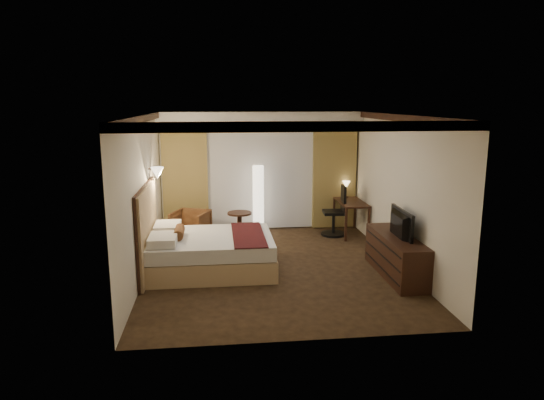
{
  "coord_description": "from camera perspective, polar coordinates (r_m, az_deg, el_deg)",
  "views": [
    {
      "loc": [
        -0.99,
        -8.23,
        2.93
      ],
      "look_at": [
        0.0,
        0.4,
        1.15
      ],
      "focal_mm": 32.0,
      "sensor_mm": 36.0,
      "label": 1
    }
  ],
  "objects": [
    {
      "name": "desk",
      "position": [
        10.95,
        9.22,
        -2.06
      ],
      "size": [
        0.55,
        1.18,
        0.75
      ],
      "primitive_type": null,
      "color": "black",
      "rests_on": "floor"
    },
    {
      "name": "television",
      "position": [
        8.36,
        14.41,
        -2.28
      ],
      "size": [
        0.58,
        0.98,
        0.13
      ],
      "primitive_type": "imported",
      "rotation": [
        0.0,
        0.0,
        1.55
      ],
      "color": "black",
      "rests_on": "dresser"
    },
    {
      "name": "crown_molding",
      "position": [
        8.3,
        0.32,
        9.58
      ],
      "size": [
        4.5,
        5.5,
        0.12
      ],
      "primitive_type": null,
      "color": "black",
      "rests_on": "ceiling"
    },
    {
      "name": "armchair",
      "position": [
        10.45,
        -9.57,
        -2.83
      ],
      "size": [
        0.89,
        0.87,
        0.72
      ],
      "primitive_type": "imported",
      "rotation": [
        0.0,
        0.0,
        -0.38
      ],
      "color": "#502E18",
      "rests_on": "floor"
    },
    {
      "name": "wall_sconce",
      "position": [
        9.22,
        -13.34,
        3.1
      ],
      "size": [
        0.24,
        0.24,
        0.24
      ],
      "primitive_type": null,
      "color": "white",
      "rests_on": "left_wall"
    },
    {
      "name": "floor_lamp",
      "position": [
        10.71,
        -1.62,
        -0.01
      ],
      "size": [
        0.33,
        0.33,
        1.56
      ],
      "primitive_type": null,
      "color": "white",
      "rests_on": "floor"
    },
    {
      "name": "bed",
      "position": [
        8.63,
        -7.1,
        -6.15
      ],
      "size": [
        2.15,
        1.68,
        0.63
      ],
      "primitive_type": null,
      "color": "white",
      "rests_on": "floor"
    },
    {
      "name": "headboard",
      "position": [
        8.59,
        -14.44,
        -3.49
      ],
      "size": [
        0.12,
        1.98,
        1.5
      ],
      "primitive_type": null,
      "color": "tan",
      "rests_on": "floor"
    },
    {
      "name": "dresser",
      "position": [
        8.54,
        14.38,
        -6.38
      ],
      "size": [
        0.5,
        1.8,
        0.7
      ],
      "primitive_type": null,
      "color": "black",
      "rests_on": "floor"
    },
    {
      "name": "right_wall",
      "position": [
        8.99,
        14.71,
        1.07
      ],
      "size": [
        0.02,
        5.5,
        2.7
      ],
      "primitive_type": "cube",
      "color": "#EFE6CE",
      "rests_on": "floor"
    },
    {
      "name": "floor",
      "position": [
        8.79,
        0.3,
        -7.89
      ],
      "size": [
        4.5,
        5.5,
        0.01
      ],
      "primitive_type": "cube",
      "color": "black",
      "rests_on": "ground"
    },
    {
      "name": "left_wall",
      "position": [
        8.48,
        -14.97,
        0.44
      ],
      "size": [
        0.02,
        5.5,
        2.7
      ],
      "primitive_type": "cube",
      "color": "#EFE6CE",
      "rests_on": "floor"
    },
    {
      "name": "office_chair",
      "position": [
        10.76,
        7.27,
        -1.23
      ],
      "size": [
        0.58,
        0.58,
        1.12
      ],
      "primitive_type": null,
      "rotation": [
        0.0,
        0.0,
        -0.08
      ],
      "color": "black",
      "rests_on": "floor"
    },
    {
      "name": "soffit",
      "position": [
        10.78,
        -1.29,
        9.82
      ],
      "size": [
        4.5,
        0.5,
        0.2
      ],
      "primitive_type": "cube",
      "color": "white",
      "rests_on": "ceiling"
    },
    {
      "name": "back_wall",
      "position": [
        11.14,
        -1.38,
        3.42
      ],
      "size": [
        4.5,
        0.02,
        2.7
      ],
      "primitive_type": "cube",
      "color": "#EFE6CE",
      "rests_on": "floor"
    },
    {
      "name": "ceiling",
      "position": [
        8.29,
        0.32,
        9.99
      ],
      "size": [
        4.5,
        5.5,
        0.01
      ],
      "primitive_type": "cube",
      "color": "white",
      "rests_on": "back_wall"
    },
    {
      "name": "side_table",
      "position": [
        10.52,
        -3.82,
        -2.99
      ],
      "size": [
        0.52,
        0.52,
        0.58
      ],
      "primitive_type": null,
      "color": "black",
      "rests_on": "floor"
    },
    {
      "name": "desk_lamp",
      "position": [
        11.26,
        8.71,
        1.16
      ],
      "size": [
        0.18,
        0.18,
        0.34
      ],
      "primitive_type": null,
      "color": "#FFD899",
      "rests_on": "desk"
    },
    {
      "name": "curtain_right_drape",
      "position": [
        11.3,
        7.32,
        2.93
      ],
      "size": [
        1.0,
        0.14,
        2.45
      ],
      "primitive_type": "cube",
      "color": "#9D8248",
      "rests_on": "back_wall"
    },
    {
      "name": "curtain_left_drape",
      "position": [
        10.99,
        -10.18,
        2.6
      ],
      "size": [
        1.0,
        0.14,
        2.45
      ],
      "primitive_type": "cube",
      "color": "#9D8248",
      "rests_on": "back_wall"
    },
    {
      "name": "curtain_sheer",
      "position": [
        11.07,
        -1.34,
        2.85
      ],
      "size": [
        2.48,
        0.04,
        2.45
      ],
      "primitive_type": "cube",
      "color": "silver",
      "rests_on": "back_wall"
    }
  ]
}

